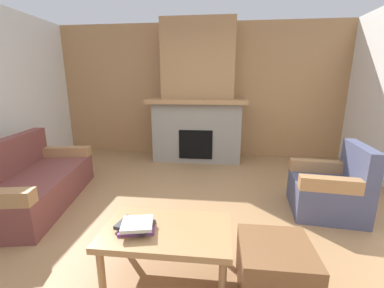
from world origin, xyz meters
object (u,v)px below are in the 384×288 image
(coffee_table, at_px, (167,235))
(armchair, at_px, (331,189))
(ottoman, at_px, (274,269))
(fireplace, at_px, (198,102))
(couch, at_px, (32,183))

(coffee_table, bearing_deg, armchair, 35.44)
(coffee_table, bearing_deg, ottoman, -5.27)
(armchair, xyz_separation_m, ottoman, (-0.91, -1.31, -0.09))
(fireplace, distance_m, ottoman, 3.62)
(armchair, bearing_deg, coffee_table, -144.56)
(fireplace, bearing_deg, ottoman, -75.46)
(coffee_table, distance_m, ottoman, 0.85)
(couch, bearing_deg, coffee_table, -27.48)
(fireplace, relative_size, ottoman, 5.19)
(armchair, bearing_deg, fireplace, 130.95)
(ottoman, bearing_deg, coffee_table, 174.73)
(couch, height_order, coffee_table, couch)
(fireplace, bearing_deg, armchair, -49.05)
(couch, bearing_deg, fireplace, 49.71)
(coffee_table, relative_size, ottoman, 1.92)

